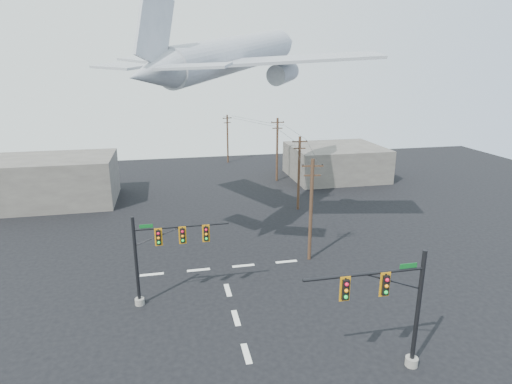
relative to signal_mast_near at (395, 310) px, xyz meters
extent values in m
plane|color=black|center=(-7.94, 3.16, -4.04)|extent=(120.00, 120.00, 0.00)
cube|color=silver|center=(-7.94, 3.16, -4.03)|extent=(0.40, 2.00, 0.01)
cube|color=silver|center=(-7.94, 7.16, -4.03)|extent=(0.40, 2.00, 0.01)
cube|color=silver|center=(-7.94, 11.16, -4.03)|extent=(0.40, 2.00, 0.01)
cube|color=silver|center=(-13.94, 15.16, -4.03)|extent=(2.00, 0.40, 0.01)
cube|color=silver|center=(-9.94, 15.16, -4.03)|extent=(2.00, 0.40, 0.01)
cube|color=silver|center=(-5.94, 15.16, -4.03)|extent=(2.00, 0.40, 0.01)
cube|color=silver|center=(-1.94, 15.16, -4.03)|extent=(2.00, 0.40, 0.01)
cylinder|color=gray|center=(1.52, 0.05, -3.77)|extent=(0.75, 0.75, 0.54)
cylinder|color=black|center=(1.52, 0.05, -0.28)|extent=(0.26, 0.26, 7.51)
cylinder|color=black|center=(-1.98, 0.05, 2.40)|extent=(7.01, 0.17, 0.17)
cylinder|color=black|center=(-0.23, 0.05, 1.76)|extent=(3.73, 0.09, 0.09)
cube|color=black|center=(-0.81, -0.11, 1.72)|extent=(0.36, 0.32, 1.18)
cube|color=#CA7E0B|center=(-0.81, -0.09, 1.72)|extent=(0.59, 0.04, 1.45)
sphere|color=red|center=(-0.81, -0.29, 2.10)|extent=(0.21, 0.21, 0.21)
sphere|color=orange|center=(-0.81, -0.29, 1.72)|extent=(0.21, 0.21, 0.21)
sphere|color=#0DD237|center=(-0.81, -0.29, 1.35)|extent=(0.21, 0.21, 0.21)
cube|color=black|center=(-3.15, -0.11, 1.72)|extent=(0.36, 0.32, 1.18)
cube|color=#CA7E0B|center=(-3.15, -0.09, 1.72)|extent=(0.59, 0.04, 1.45)
sphere|color=red|center=(-3.15, -0.29, 2.10)|extent=(0.21, 0.21, 0.21)
sphere|color=orange|center=(-3.15, -0.29, 1.72)|extent=(0.21, 0.21, 0.21)
sphere|color=#0DD237|center=(-3.15, -0.29, 1.35)|extent=(0.21, 0.21, 0.21)
cube|color=#0B521B|center=(0.56, -0.01, 2.67)|extent=(1.02, 0.04, 0.28)
cylinder|color=gray|center=(-14.72, 10.45, -3.79)|extent=(0.70, 0.70, 0.50)
cylinder|color=black|center=(-14.72, 10.45, -0.54)|extent=(0.24, 0.24, 7.00)
cylinder|color=black|center=(-11.30, 10.45, 1.96)|extent=(6.84, 0.16, 0.16)
cylinder|color=black|center=(-13.01, 10.45, 1.36)|extent=(3.63, 0.08, 0.08)
cube|color=black|center=(-13.01, 10.30, 1.33)|extent=(0.34, 0.30, 1.10)
cube|color=#CA7E0B|center=(-13.01, 10.32, 1.33)|extent=(0.55, 0.04, 1.35)
sphere|color=red|center=(-13.01, 10.13, 1.68)|extent=(0.20, 0.20, 0.20)
sphere|color=orange|center=(-13.01, 10.13, 1.33)|extent=(0.20, 0.20, 0.20)
sphere|color=#0DD237|center=(-13.01, 10.13, 0.98)|extent=(0.20, 0.20, 0.20)
cube|color=black|center=(-11.30, 10.30, 1.33)|extent=(0.34, 0.30, 1.10)
cube|color=#CA7E0B|center=(-11.30, 10.32, 1.33)|extent=(0.55, 0.04, 1.35)
sphere|color=red|center=(-11.30, 10.13, 1.68)|extent=(0.20, 0.20, 0.20)
sphere|color=orange|center=(-11.30, 10.13, 1.33)|extent=(0.20, 0.20, 0.20)
sphere|color=#0DD237|center=(-11.30, 10.13, 0.98)|extent=(0.20, 0.20, 0.20)
cube|color=black|center=(-9.59, 10.30, 1.33)|extent=(0.34, 0.30, 1.10)
cube|color=#CA7E0B|center=(-9.59, 10.32, 1.33)|extent=(0.55, 0.04, 1.35)
sphere|color=red|center=(-9.59, 10.13, 1.68)|extent=(0.20, 0.20, 0.20)
sphere|color=orange|center=(-9.59, 10.13, 1.33)|extent=(0.20, 0.20, 0.20)
sphere|color=#0DD237|center=(-9.59, 10.13, 0.98)|extent=(0.20, 0.20, 0.20)
cube|color=#0B521B|center=(-13.82, 10.39, 2.21)|extent=(0.95, 0.04, 0.26)
cylinder|color=#4B2F20|center=(0.27, 15.27, 0.70)|extent=(0.32, 0.32, 9.48)
cube|color=#4B2F20|center=(0.27, 15.27, 4.81)|extent=(1.89, 0.41, 0.13)
cube|color=#4B2F20|center=(0.27, 15.27, 3.97)|extent=(1.48, 0.35, 0.13)
cylinder|color=black|center=(-0.56, 15.40, 4.91)|extent=(0.11, 0.11, 0.13)
cylinder|color=black|center=(0.27, 15.27, 4.91)|extent=(0.11, 0.11, 0.13)
cylinder|color=black|center=(1.11, 15.14, 4.91)|extent=(0.11, 0.11, 0.13)
cylinder|color=#4B2F20|center=(3.53, 29.18, 0.52)|extent=(0.31, 0.31, 9.12)
cube|color=#4B2F20|center=(3.53, 29.18, 4.46)|extent=(1.85, 0.31, 0.12)
cube|color=#4B2F20|center=(3.53, 29.18, 3.64)|extent=(1.44, 0.27, 0.12)
cylinder|color=black|center=(2.72, 29.26, 4.56)|extent=(0.10, 0.10, 0.12)
cylinder|color=black|center=(3.53, 29.18, 4.56)|extent=(0.10, 0.10, 0.12)
cylinder|color=black|center=(4.35, 29.09, 4.56)|extent=(0.10, 0.10, 0.12)
cylinder|color=#4B2F20|center=(4.42, 43.00, 0.79)|extent=(0.33, 0.33, 9.67)
cube|color=#4B2F20|center=(4.42, 43.00, 4.97)|extent=(1.98, 0.27, 0.13)
cube|color=#4B2F20|center=(4.42, 43.00, 4.09)|extent=(1.54, 0.24, 0.13)
cylinder|color=black|center=(3.54, 43.06, 5.08)|extent=(0.11, 0.11, 0.13)
cylinder|color=black|center=(4.42, 43.00, 5.08)|extent=(0.11, 0.11, 0.13)
cylinder|color=black|center=(5.30, 42.93, 5.08)|extent=(0.11, 0.11, 0.13)
cylinder|color=#4B2F20|center=(-1.10, 57.41, 0.30)|extent=(0.30, 0.30, 8.69)
cube|color=#4B2F20|center=(-1.10, 57.41, 4.05)|extent=(1.72, 0.77, 0.12)
cube|color=#4B2F20|center=(-1.10, 57.41, 3.25)|extent=(1.34, 0.62, 0.12)
cylinder|color=black|center=(-1.84, 57.12, 4.15)|extent=(0.10, 0.10, 0.12)
cylinder|color=black|center=(-1.10, 57.41, 4.15)|extent=(0.10, 0.10, 0.12)
cylinder|color=black|center=(-0.35, 57.71, 4.15)|extent=(0.10, 0.10, 0.12)
cylinder|color=black|center=(1.07, 22.22, 4.58)|extent=(3.31, 13.91, 0.03)
cylinder|color=black|center=(3.13, 36.09, 4.66)|extent=(0.86, 13.82, 0.03)
cylinder|color=black|center=(0.82, 50.20, 4.46)|extent=(5.47, 14.43, 0.03)
cylinder|color=black|center=(2.73, 22.22, 4.58)|extent=(3.26, 13.91, 0.03)
cylinder|color=black|center=(4.83, 36.09, 4.66)|extent=(0.98, 13.82, 0.03)
cylinder|color=black|center=(2.50, 50.20, 4.46)|extent=(5.63, 14.43, 0.03)
cylinder|color=#AAAEB6|center=(-4.95, 24.12, 14.24)|extent=(15.81, 18.82, 5.91)
cone|color=#AAAEB6|center=(2.95, 34.16, 15.82)|extent=(5.75, 6.04, 3.89)
cone|color=#AAAEB6|center=(-12.85, 14.08, 12.66)|extent=(5.47, 5.80, 3.56)
cube|color=#AAAEB6|center=(-11.70, 27.63, 13.75)|extent=(10.32, 14.24, 0.84)
cube|color=#AAAEB6|center=(0.05, 18.39, 13.75)|extent=(14.30, 7.68, 0.84)
cylinder|color=#AAAEB6|center=(-9.29, 27.06, 12.51)|extent=(3.67, 3.95, 2.28)
cylinder|color=#AAAEB6|center=(-1.08, 20.59, 12.51)|extent=(3.67, 3.95, 2.28)
cube|color=#AAAEB6|center=(-12.37, 14.69, 15.91)|extent=(3.17, 3.93, 6.00)
cube|color=#AAAEB6|center=(-15.15, 16.56, 13.14)|extent=(4.98, 5.56, 0.47)
cube|color=#AAAEB6|center=(-9.90, 12.43, 13.14)|extent=(5.71, 4.18, 0.47)
cube|color=slate|center=(-27.94, 38.16, -1.04)|extent=(18.00, 10.00, 6.00)
cube|color=slate|center=(14.06, 43.16, -1.54)|extent=(14.00, 12.00, 5.00)
camera|label=1|loc=(-12.06, -19.11, 13.26)|focal=30.00mm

